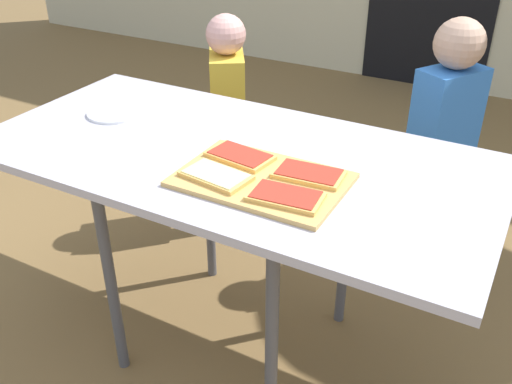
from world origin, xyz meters
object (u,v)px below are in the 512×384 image
(pizza_slice_far_right, at_px, (309,174))
(child_right, at_px, (443,134))
(pizza_slice_far_left, at_px, (240,156))
(plate_white_left, at_px, (116,112))
(pizza_slice_near_right, at_px, (286,196))
(pizza_slice_near_left, at_px, (216,175))
(cutting_board, at_px, (262,180))
(dining_table, at_px, (232,169))
(child_left, at_px, (228,111))

(pizza_slice_far_right, distance_m, child_right, 0.86)
(pizza_slice_far_left, xyz_separation_m, plate_white_left, (-0.54, 0.10, -0.02))
(pizza_slice_near_right, xyz_separation_m, pizza_slice_far_left, (-0.21, 0.14, 0.00))
(pizza_slice_far_left, bearing_deg, pizza_slice_near_left, -89.19)
(pizza_slice_near_left, bearing_deg, child_right, 66.97)
(pizza_slice_near_right, bearing_deg, child_right, 78.45)
(pizza_slice_far_right, bearing_deg, pizza_slice_near_right, -91.14)
(cutting_board, relative_size, pizza_slice_near_right, 2.30)
(dining_table, relative_size, cutting_board, 3.48)
(cutting_board, xyz_separation_m, plate_white_left, (-0.64, 0.17, -0.00))
(cutting_board, bearing_deg, child_right, 71.43)
(pizza_slice_near_right, height_order, pizza_slice_far_left, same)
(pizza_slice_far_right, xyz_separation_m, child_right, (0.19, 0.82, -0.17))
(pizza_slice_near_left, height_order, plate_white_left, pizza_slice_near_left)
(pizza_slice_near_left, relative_size, plate_white_left, 1.03)
(plate_white_left, distance_m, child_right, 1.19)
(cutting_board, distance_m, pizza_slice_far_left, 0.13)
(cutting_board, bearing_deg, pizza_slice_near_left, -150.47)
(cutting_board, xyz_separation_m, child_right, (0.30, 0.88, -0.16))
(cutting_board, xyz_separation_m, pizza_slice_near_left, (-0.10, -0.06, 0.01))
(dining_table, xyz_separation_m, child_right, (0.45, 0.77, -0.10))
(pizza_slice_near_right, distance_m, child_right, 0.98)
(child_right, bearing_deg, pizza_slice_far_right, -103.18)
(pizza_slice_near_left, xyz_separation_m, child_left, (-0.49, 0.86, -0.23))
(pizza_slice_far_left, xyz_separation_m, child_left, (-0.49, 0.73, -0.23))
(plate_white_left, height_order, child_left, child_left)
(dining_table, distance_m, pizza_slice_near_right, 0.33)
(pizza_slice_far_right, relative_size, child_left, 0.20)
(dining_table, xyz_separation_m, pizza_slice_near_right, (0.26, -0.18, 0.08))
(pizza_slice_far_left, height_order, child_left, child_left)
(child_right, bearing_deg, cutting_board, -108.57)
(child_left, bearing_deg, pizza_slice_far_right, -46.46)
(pizza_slice_near_left, bearing_deg, child_left, 119.61)
(child_left, bearing_deg, pizza_slice_far_left, -56.35)
(cutting_board, height_order, child_left, child_left)
(dining_table, bearing_deg, pizza_slice_far_left, -40.36)
(pizza_slice_near_right, relative_size, pizza_slice_near_left, 0.98)
(child_left, bearing_deg, child_right, 5.36)
(pizza_slice_far_right, xyz_separation_m, child_left, (-0.70, 0.73, -0.23))
(child_left, bearing_deg, plate_white_left, -94.73)
(cutting_board, relative_size, child_left, 0.46)
(dining_table, bearing_deg, cutting_board, -35.84)
(pizza_slice_near_right, distance_m, pizza_slice_near_left, 0.21)
(plate_white_left, xyz_separation_m, child_left, (0.05, 0.63, -0.21))
(pizza_slice_far_right, xyz_separation_m, pizza_slice_far_left, (-0.21, 0.00, 0.00))
(cutting_board, height_order, pizza_slice_far_right, pizza_slice_far_right)
(cutting_board, bearing_deg, pizza_slice_far_right, 32.19)
(pizza_slice_near_right, height_order, child_left, child_left)
(cutting_board, xyz_separation_m, child_left, (-0.59, 0.80, -0.21))
(pizza_slice_near_left, bearing_deg, dining_table, 107.53)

